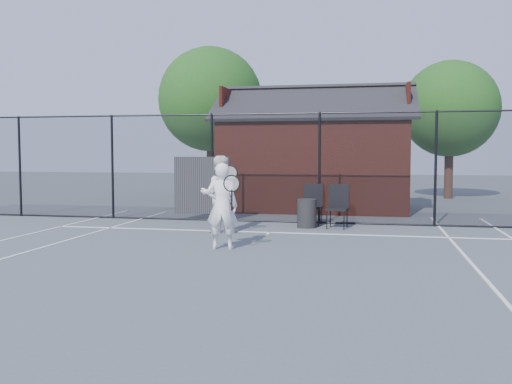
% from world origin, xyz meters
% --- Properties ---
extents(ground, '(80.00, 80.00, 0.00)m').
position_xyz_m(ground, '(0.00, 0.00, 0.00)').
color(ground, '#4C5157').
rests_on(ground, ground).
extents(court_lines, '(11.02, 18.00, 0.01)m').
position_xyz_m(court_lines, '(0.00, -1.32, 0.01)').
color(court_lines, silver).
rests_on(court_lines, ground).
extents(fence, '(22.04, 3.00, 3.00)m').
position_xyz_m(fence, '(-0.30, 5.00, 1.45)').
color(fence, black).
rests_on(fence, ground).
extents(clubhouse, '(6.50, 4.36, 4.19)m').
position_xyz_m(clubhouse, '(0.50, 9.00, 1.61)').
color(clubhouse, '#5F2116').
rests_on(clubhouse, ground).
extents(tree_left, '(4.48, 4.48, 6.44)m').
position_xyz_m(tree_left, '(-4.50, 13.50, 4.19)').
color(tree_left, '#351E15').
rests_on(tree_left, ground).
extents(tree_right, '(3.97, 3.97, 5.70)m').
position_xyz_m(tree_right, '(5.50, 14.50, 3.71)').
color(tree_right, '#351E15').
rests_on(tree_right, ground).
extents(player_front, '(0.79, 0.60, 1.72)m').
position_xyz_m(player_front, '(-0.51, 0.53, 0.86)').
color(player_front, white).
rests_on(player_front, ground).
extents(player_back, '(1.09, 0.95, 1.84)m').
position_xyz_m(player_back, '(-1.19, 2.79, 0.92)').
color(player_back, white).
rests_on(player_back, ground).
extents(chair_left, '(0.55, 0.57, 1.06)m').
position_xyz_m(chair_left, '(0.85, 4.60, 0.53)').
color(chair_left, black).
rests_on(chair_left, ground).
extents(chair_right, '(0.58, 0.60, 1.08)m').
position_xyz_m(chair_right, '(1.54, 4.10, 0.54)').
color(chair_right, black).
rests_on(chair_right, ground).
extents(waste_bin, '(0.56, 0.56, 0.73)m').
position_xyz_m(waste_bin, '(0.77, 4.10, 0.37)').
color(waste_bin, black).
rests_on(waste_bin, ground).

